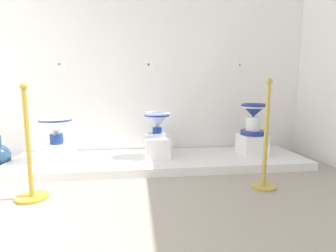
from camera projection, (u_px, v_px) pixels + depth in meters
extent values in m
cube|color=#A3998C|center=(179.00, 227.00, 1.90)|extent=(6.33, 5.65, 0.02)
cube|color=white|center=(156.00, 49.00, 3.69)|extent=(4.53, 0.06, 3.06)
cube|color=white|center=(160.00, 161.00, 3.39)|extent=(3.72, 0.96, 0.10)
cube|color=white|center=(58.00, 154.00, 3.23)|extent=(0.37, 0.36, 0.15)
cylinder|color=white|center=(57.00, 146.00, 3.22)|extent=(0.32, 0.32, 0.06)
cylinder|color=navy|center=(57.00, 139.00, 3.21)|extent=(0.15, 0.15, 0.12)
cone|color=white|center=(56.00, 126.00, 3.18)|extent=(0.39, 0.39, 0.20)
cylinder|color=navy|center=(55.00, 120.00, 3.17)|extent=(0.38, 0.38, 0.03)
torus|color=white|center=(55.00, 118.00, 3.17)|extent=(0.40, 0.40, 0.04)
cylinder|color=navy|center=(55.00, 118.00, 3.17)|extent=(0.27, 0.27, 0.01)
cube|color=white|center=(157.00, 147.00, 3.41)|extent=(0.31, 0.40, 0.26)
cylinder|color=#A8B3DF|center=(157.00, 135.00, 3.39)|extent=(0.23, 0.23, 0.05)
cylinder|color=navy|center=(157.00, 130.00, 3.38)|extent=(0.12, 0.12, 0.08)
cone|color=#A8B3DF|center=(157.00, 120.00, 3.36)|extent=(0.32, 0.32, 0.18)
cylinder|color=navy|center=(157.00, 115.00, 3.35)|extent=(0.32, 0.32, 0.03)
torus|color=#A8B3DF|center=(157.00, 113.00, 3.35)|extent=(0.34, 0.34, 0.04)
cylinder|color=navy|center=(157.00, 114.00, 3.35)|extent=(0.23, 0.23, 0.01)
cube|color=white|center=(252.00, 144.00, 3.52)|extent=(0.32, 0.37, 0.27)
cylinder|color=navy|center=(252.00, 132.00, 3.49)|extent=(0.32, 0.32, 0.06)
cylinder|color=white|center=(253.00, 124.00, 3.48)|extent=(0.19, 0.19, 0.18)
cone|color=navy|center=(253.00, 111.00, 3.45)|extent=(0.31, 0.31, 0.16)
cylinder|color=white|center=(254.00, 107.00, 3.44)|extent=(0.31, 0.31, 0.03)
torus|color=navy|center=(254.00, 105.00, 3.44)|extent=(0.33, 0.33, 0.04)
cylinder|color=white|center=(254.00, 106.00, 3.44)|extent=(0.22, 0.22, 0.01)
cube|color=white|center=(62.00, 67.00, 3.54)|extent=(0.11, 0.01, 0.14)
cube|color=#5B9E4C|center=(59.00, 64.00, 3.53)|extent=(0.02, 0.01, 0.02)
cube|color=white|center=(151.00, 68.00, 3.69)|extent=(0.13, 0.01, 0.16)
cube|color=slate|center=(149.00, 64.00, 3.68)|extent=(0.02, 0.01, 0.02)
cube|color=white|center=(242.00, 67.00, 3.84)|extent=(0.10, 0.01, 0.11)
cube|color=slate|center=(240.00, 65.00, 3.83)|extent=(0.02, 0.01, 0.02)
cylinder|color=white|center=(0.00, 168.00, 3.21)|extent=(0.14, 0.14, 0.03)
cylinder|color=gold|center=(32.00, 197.00, 2.37)|extent=(0.28, 0.28, 0.02)
cylinder|color=gold|center=(28.00, 145.00, 2.30)|extent=(0.04, 0.04, 0.95)
sphere|color=gold|center=(23.00, 86.00, 2.23)|extent=(0.06, 0.06, 0.06)
cylinder|color=gold|center=(263.00, 186.00, 2.63)|extent=(0.24, 0.24, 0.02)
cylinder|color=gold|center=(266.00, 136.00, 2.55)|extent=(0.04, 0.04, 1.00)
sphere|color=gold|center=(269.00, 81.00, 2.48)|extent=(0.06, 0.06, 0.06)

